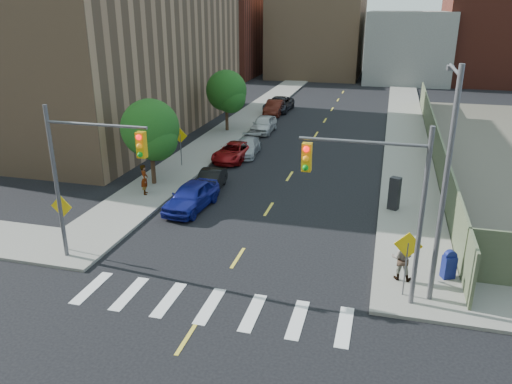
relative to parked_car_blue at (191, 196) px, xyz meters
The scene contains 28 objects.
ground 13.62m from the parked_car_blue, 72.01° to the right, with size 160.00×160.00×0.00m, color black.
sidewalk_nw 28.80m from the parked_car_blue, 97.08° to the left, with size 3.50×73.00×0.15m, color gray.
sidewalk_ne 30.98m from the parked_car_blue, 67.30° to the left, with size 3.50×73.00×0.15m, color gray.
fence_north 20.44m from the parked_car_blue, 47.52° to the left, with size 0.12×44.00×2.50m, color #576143.
building_nw 25.70m from the parked_car_blue, 136.20° to the left, with size 22.00×30.00×16.00m, color #8C6B4C.
bg_bldg_west 60.01m from the parked_car_blue, 107.32° to the left, with size 14.00×18.00×12.00m, color #592319.
bg_bldg_midwest 59.48m from the parked_car_blue, 91.75° to the left, with size 14.00×16.00×15.00m, color #8C6B4C.
bg_bldg_center 58.51m from the parked_car_blue, 77.93° to the left, with size 12.00×16.00×10.00m, color gray.
bg_bldg_east 65.02m from the parked_car_blue, 66.08° to the left, with size 18.00×18.00×16.00m, color #592319.
signal_nw 8.08m from the parked_car_blue, 104.44° to the right, with size 4.59×0.30×7.00m.
signal_ne 12.88m from the parked_car_blue, 34.23° to the right, with size 4.59×0.30×7.00m.
streetlight_ne 14.49m from the parked_car_blue, 25.94° to the right, with size 0.25×3.70×9.00m.
warn_sign_nw 7.47m from the parked_car_blue, 119.24° to the right, with size 1.06×0.06×2.83m.
warn_sign_ne 13.15m from the parked_car_blue, 29.43° to the right, with size 1.06×0.06×2.83m.
warn_sign_midwest 8.03m from the parked_car_blue, 116.99° to the left, with size 1.06×0.06×2.83m.
tree_west_near 5.61m from the parked_car_blue, 140.69° to the left, with size 3.66×3.64×5.52m.
tree_west_far 18.71m from the parked_car_blue, 101.86° to the left, with size 3.66×3.64×5.52m.
parked_car_blue is the anchor object (origin of this frame).
parked_car_black 3.10m from the parked_car_blue, 90.00° to the left, with size 1.34×3.83×1.26m, color black.
parked_car_red 9.71m from the parked_car_blue, 93.27° to the left, with size 2.13×4.61×1.28m, color maroon.
parked_car_silver 11.29m from the parked_car_blue, 90.00° to the left, with size 1.75×4.30×1.25m, color #9C9FA3.
parked_car_white 18.61m from the parked_car_blue, 91.55° to the left, with size 1.79×4.44×1.51m, color beige.
parked_car_maroon 26.38m from the parked_car_blue, 92.82° to the left, with size 1.61×4.63×1.52m, color #41140D.
parked_car_grey 28.42m from the parked_car_blue, 92.62° to the left, with size 2.53×5.49×1.52m, color black.
mailbox 13.98m from the parked_car_blue, 19.12° to the right, with size 0.63×0.57×1.25m.
payphone 11.25m from the parked_car_blue, 13.01° to the left, with size 0.55×0.45×1.85m, color black.
pedestrian_west 3.64m from the parked_car_blue, 161.46° to the left, with size 0.67×0.44×1.84m, color gray.
pedestrian_east 12.44m from the parked_car_blue, 24.67° to the right, with size 0.92×0.71×1.88m, color gray.
Camera 1 is at (6.00, -11.29, 10.76)m, focal length 35.00 mm.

